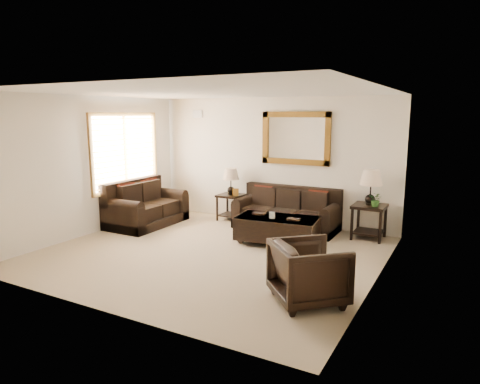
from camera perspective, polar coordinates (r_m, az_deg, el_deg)
The scene contains 11 objects.
room at distance 7.13m, azimuth -4.05°, elevation 2.29°, with size 5.51×5.01×2.71m.
window at distance 9.48m, azimuth -15.02°, elevation 5.17°, with size 0.07×1.96×1.66m.
mirror at distance 9.04m, azimuth 7.42°, elevation 7.11°, with size 1.50×0.06×1.10m.
air_vent at distance 10.18m, azimuth -5.67°, elevation 10.32°, with size 0.25×0.02×0.18m, color #999999.
sofa at distance 8.90m, azimuth 6.30°, elevation -2.93°, with size 2.10×0.91×0.86m.
loveseat at distance 9.42m, azimuth -12.62°, elevation -2.13°, with size 1.01×1.70×0.96m.
end_table_left at distance 9.51m, azimuth -1.22°, elevation 0.76°, with size 0.53×0.53×1.17m.
end_table_right at distance 8.40m, azimuth 16.98°, elevation -0.26°, with size 0.60×0.60×1.33m.
coffee_table at distance 7.86m, azimuth 4.98°, elevation -4.71°, with size 1.55×0.95×0.62m.
armchair at distance 5.51m, azimuth 9.18°, elevation -10.17°, with size 0.83×0.78×0.86m, color black.
potted_plant at distance 8.29m, azimuth 17.68°, elevation -1.16°, with size 0.24×0.27×0.21m, color #24521C.
Camera 1 is at (3.81, -5.95, 2.35)m, focal length 32.00 mm.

